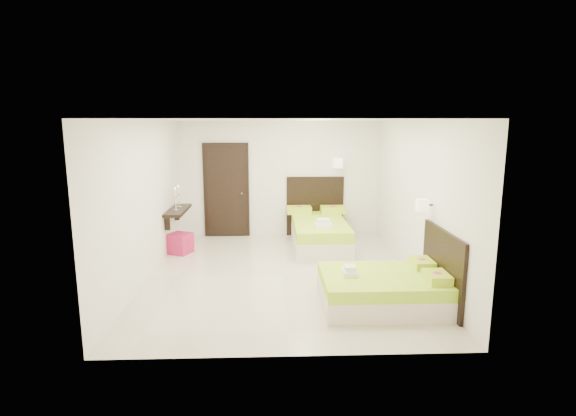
{
  "coord_description": "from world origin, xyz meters",
  "views": [
    {
      "loc": [
        -0.19,
        -7.34,
        2.56
      ],
      "look_at": [
        0.1,
        0.3,
        1.1
      ],
      "focal_mm": 28.0,
      "sensor_mm": 36.0,
      "label": 1
    }
  ],
  "objects_px": {
    "bed_double": "(388,287)",
    "nightstand": "(333,227)",
    "ottoman": "(180,243)",
    "bed_single": "(319,231)"
  },
  "relations": [
    {
      "from": "bed_double",
      "to": "ottoman",
      "type": "relative_size",
      "value": 4.35
    },
    {
      "from": "bed_single",
      "to": "ottoman",
      "type": "height_order",
      "value": "bed_single"
    },
    {
      "from": "bed_single",
      "to": "ottoman",
      "type": "relative_size",
      "value": 5.42
    },
    {
      "from": "bed_double",
      "to": "ottoman",
      "type": "height_order",
      "value": "bed_double"
    },
    {
      "from": "bed_double",
      "to": "nightstand",
      "type": "relative_size",
      "value": 3.96
    },
    {
      "from": "bed_double",
      "to": "nightstand",
      "type": "xyz_separation_m",
      "value": [
        -0.23,
        4.06,
        -0.07
      ]
    },
    {
      "from": "bed_single",
      "to": "bed_double",
      "type": "relative_size",
      "value": 1.25
    },
    {
      "from": "nightstand",
      "to": "ottoman",
      "type": "xyz_separation_m",
      "value": [
        -3.24,
        -1.36,
        0.0
      ]
    },
    {
      "from": "nightstand",
      "to": "ottoman",
      "type": "relative_size",
      "value": 1.1
    },
    {
      "from": "bed_double",
      "to": "ottoman",
      "type": "xyz_separation_m",
      "value": [
        -3.47,
        2.71,
        -0.06
      ]
    }
  ]
}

